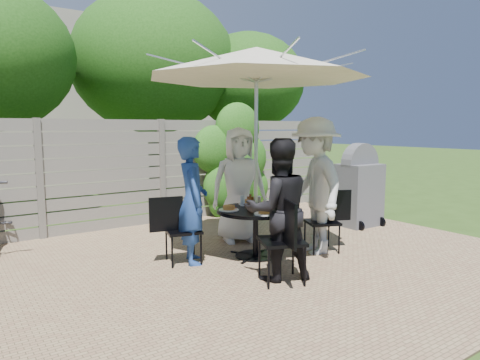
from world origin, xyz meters
TOP-DOWN VIEW (x-y plane):
  - backyard_envelope at (0.09, 10.29)m, footprint 60.00×60.00m
  - patio_table at (0.12, 0.39)m, footprint 1.27×1.27m
  - umbrella at (0.12, 0.39)m, footprint 3.56×3.56m
  - chair_back at (0.44, 1.30)m, footprint 0.54×0.70m
  - person_back at (0.39, 1.17)m, footprint 0.97×0.79m
  - chair_left at (-0.79, 0.71)m, footprint 0.66×0.51m
  - person_left at (-0.67, 0.67)m, footprint 0.56×0.68m
  - chair_front at (-0.21, -0.52)m, footprint 0.61×0.74m
  - person_front at (-0.16, -0.39)m, footprint 0.93×0.83m
  - chair_right at (1.02, 0.06)m, footprint 0.66×0.54m
  - person_right at (0.90, 0.11)m, footprint 1.05×1.35m
  - plate_back at (0.24, 0.73)m, footprint 0.26×0.26m
  - plate_left at (-0.22, 0.51)m, footprint 0.26×0.26m
  - plate_front at (-0.00, 0.05)m, footprint 0.26×0.26m
  - plate_right at (0.46, 0.27)m, footprint 0.26×0.26m
  - glass_back at (0.10, 0.67)m, footprint 0.07×0.07m
  - glass_front at (0.13, 0.11)m, footprint 0.07×0.07m
  - glass_right at (0.40, 0.40)m, footprint 0.07×0.07m
  - syrup_jug at (0.08, 0.46)m, footprint 0.09×0.09m
  - coffee_cup at (0.28, 0.56)m, footprint 0.08×0.08m
  - bbq_grill at (2.67, 0.82)m, footprint 0.72×0.55m

SIDE VIEW (x-z plane):
  - chair_right at x=1.02m, z-range -0.17..0.69m
  - chair_left at x=-0.79m, z-range -0.17..0.69m
  - chair_back at x=0.44m, z-range -0.18..0.73m
  - chair_front at x=-0.21m, z-range -0.19..0.77m
  - patio_table at x=0.12m, z-range 0.13..0.78m
  - bbq_grill at x=2.67m, z-range -0.06..1.38m
  - plate_back at x=0.24m, z-range 0.65..0.71m
  - plate_left at x=-0.22m, z-range 0.65..0.71m
  - plate_front at x=0.00m, z-range 0.65..0.71m
  - plate_right at x=0.46m, z-range 0.65..0.71m
  - coffee_cup at x=0.28m, z-range 0.65..0.77m
  - glass_back at x=0.10m, z-range 0.65..0.79m
  - glass_front at x=0.13m, z-range 0.65..0.79m
  - glass_right at x=0.40m, z-range 0.65..0.79m
  - syrup_jug at x=0.08m, z-range 0.65..0.81m
  - person_front at x=-0.16m, z-range 0.00..1.59m
  - person_left at x=-0.67m, z-range 0.00..1.60m
  - person_back at x=0.39m, z-range 0.00..1.71m
  - person_right at x=0.90m, z-range 0.00..1.85m
  - umbrella at x=0.12m, z-range 1.15..3.86m
  - backyard_envelope at x=0.09m, z-range 0.11..5.11m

